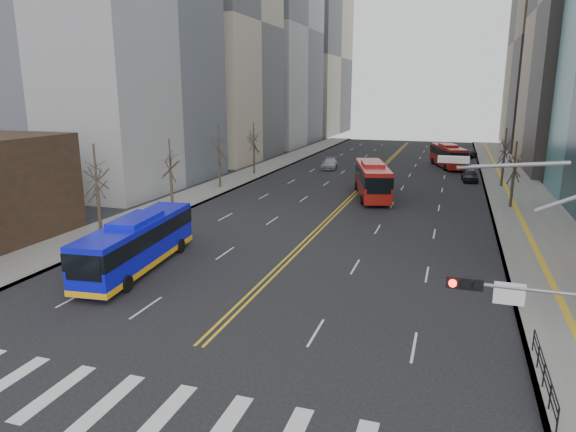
% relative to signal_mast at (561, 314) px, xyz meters
% --- Properties ---
extents(ground, '(220.00, 220.00, 0.00)m').
position_rel_signal_mast_xyz_m(ground, '(-13.77, -2.00, -4.86)').
color(ground, black).
extents(sidewalk_right, '(7.00, 130.00, 0.15)m').
position_rel_signal_mast_xyz_m(sidewalk_right, '(3.73, 43.00, -4.78)').
color(sidewalk_right, gray).
rests_on(sidewalk_right, ground).
extents(sidewalk_left, '(5.00, 130.00, 0.15)m').
position_rel_signal_mast_xyz_m(sidewalk_left, '(-30.27, 43.00, -4.78)').
color(sidewalk_left, gray).
rests_on(sidewalk_left, ground).
extents(crosswalk, '(26.70, 4.00, 0.01)m').
position_rel_signal_mast_xyz_m(crosswalk, '(-13.77, -2.00, -4.85)').
color(crosswalk, silver).
rests_on(crosswalk, ground).
extents(centerline, '(0.55, 100.00, 0.01)m').
position_rel_signal_mast_xyz_m(centerline, '(-13.77, 53.00, -4.85)').
color(centerline, gold).
rests_on(centerline, ground).
extents(office_towers, '(83.00, 134.00, 58.00)m').
position_rel_signal_mast_xyz_m(office_towers, '(-13.64, 66.51, 19.07)').
color(office_towers, gray).
rests_on(office_towers, ground).
extents(signal_mast, '(5.37, 0.37, 9.39)m').
position_rel_signal_mast_xyz_m(signal_mast, '(0.00, 0.00, 0.00)').
color(signal_mast, gray).
rests_on(signal_mast, ground).
extents(pedestrian_railing, '(0.06, 6.06, 1.02)m').
position_rel_signal_mast_xyz_m(pedestrian_railing, '(0.53, 4.00, -4.03)').
color(pedestrian_railing, black).
rests_on(pedestrian_railing, sidewalk_right).
extents(street_trees, '(35.20, 47.20, 7.60)m').
position_rel_signal_mast_xyz_m(street_trees, '(-20.94, 32.55, 0.02)').
color(street_trees, '#32281E').
rests_on(street_trees, ground).
extents(blue_bus, '(3.84, 12.16, 3.48)m').
position_rel_signal_mast_xyz_m(blue_bus, '(-22.40, 11.25, -3.03)').
color(blue_bus, '#0D11D0').
rests_on(blue_bus, ground).
extents(red_bus_near, '(5.87, 12.45, 3.83)m').
position_rel_signal_mast_xyz_m(red_bus_near, '(-11.71, 39.42, -2.73)').
color(red_bus_near, '#A71711').
rests_on(red_bus_near, ground).
extents(red_bus_far, '(5.71, 11.40, 3.53)m').
position_rel_signal_mast_xyz_m(red_bus_far, '(-4.39, 65.47, -2.89)').
color(red_bus_far, '#A71711').
rests_on(red_bus_far, ground).
extents(car_white, '(2.47, 4.83, 1.52)m').
position_rel_signal_mast_xyz_m(car_white, '(-25.68, 17.92, -4.10)').
color(car_white, silver).
rests_on(car_white, ground).
extents(car_dark_mid, '(2.21, 4.73, 1.57)m').
position_rel_signal_mast_xyz_m(car_dark_mid, '(-1.33, 53.38, -4.07)').
color(car_dark_mid, black).
rests_on(car_dark_mid, ground).
extents(car_silver, '(2.83, 5.47, 1.52)m').
position_rel_signal_mast_xyz_m(car_silver, '(-21.10, 58.58, -4.10)').
color(car_silver, '#A7A7AD').
rests_on(car_silver, ground).
extents(car_dark_far, '(3.55, 4.96, 1.25)m').
position_rel_signal_mast_xyz_m(car_dark_far, '(-1.27, 78.45, -4.23)').
color(car_dark_far, black).
rests_on(car_dark_far, ground).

